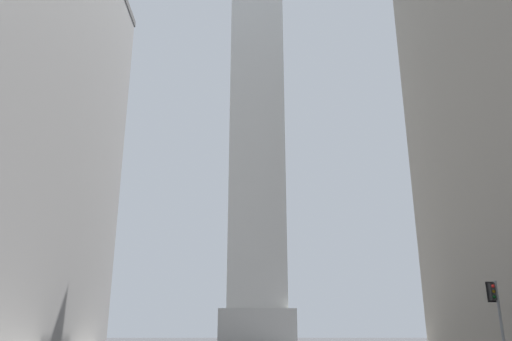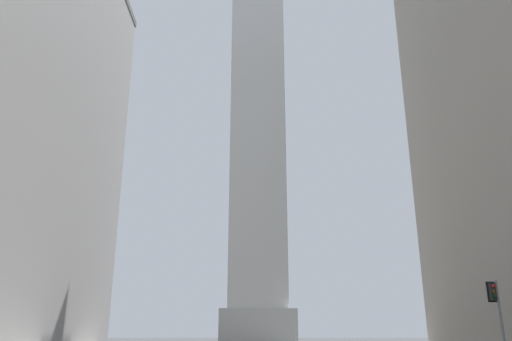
{
  "view_description": "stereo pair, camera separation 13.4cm",
  "coord_description": "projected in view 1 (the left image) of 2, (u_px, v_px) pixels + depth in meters",
  "views": [
    {
      "loc": [
        -1.16,
        -2.88,
        1.65
      ],
      "look_at": [
        -0.55,
        31.52,
        12.91
      ],
      "focal_mm": 35.0,
      "sensor_mm": 36.0,
      "label": 1
    },
    {
      "loc": [
        -1.03,
        -2.89,
        1.65
      ],
      "look_at": [
        -0.55,
        31.52,
        12.91
      ],
      "focal_mm": 35.0,
      "sensor_mm": 36.0,
      "label": 2
    }
  ],
  "objects": [
    {
      "name": "traffic_light_mid_right",
      "position": [
        497.0,
        307.0,
        32.19
      ],
      "size": [
        0.79,
        0.51,
        4.94
      ],
      "color": "slate",
      "rests_on": "ground_plane"
    },
    {
      "name": "obelisk",
      "position": [
        257.0,
        126.0,
        65.53
      ],
      "size": [
        8.58,
        8.58,
        57.44
      ],
      "color": "silver",
      "rests_on": "ground_plane"
    }
  ]
}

